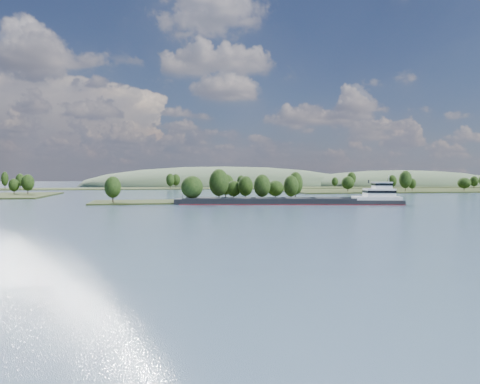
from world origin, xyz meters
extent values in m
plane|color=#3C4C67|center=(0.00, 120.00, 0.00)|extent=(1800.00, 1800.00, 0.00)
cube|color=black|center=(0.00, 180.00, 0.00)|extent=(100.00, 30.00, 1.20)
cylinder|color=black|center=(20.49, 169.89, 2.46)|extent=(0.50, 0.50, 3.73)
ellipsoid|color=black|center=(20.49, 169.89, 7.21)|extent=(7.22, 7.22, 9.59)
cylinder|color=black|center=(8.67, 192.27, 2.51)|extent=(0.50, 0.50, 3.82)
ellipsoid|color=black|center=(8.67, 192.27, 7.37)|extent=(8.11, 8.11, 9.83)
cylinder|color=black|center=(2.46, 172.20, 2.84)|extent=(0.50, 0.50, 4.47)
ellipsoid|color=black|center=(2.46, 172.20, 8.53)|extent=(8.38, 8.38, 11.50)
cylinder|color=black|center=(11.18, 185.19, 2.01)|extent=(0.50, 0.50, 2.82)
ellipsoid|color=black|center=(11.18, 185.19, 5.59)|extent=(6.68, 6.68, 7.24)
cylinder|color=black|center=(-9.35, 166.25, 2.37)|extent=(0.50, 0.50, 3.54)
ellipsoid|color=black|center=(-9.35, 166.25, 6.87)|extent=(8.93, 8.93, 9.10)
cylinder|color=black|center=(-40.73, 175.84, 2.34)|extent=(0.50, 0.50, 3.47)
ellipsoid|color=black|center=(-40.73, 175.84, 6.76)|extent=(6.74, 6.74, 8.93)
cylinder|color=black|center=(15.82, 181.44, 2.36)|extent=(0.50, 0.50, 3.51)
ellipsoid|color=black|center=(15.82, 181.44, 6.82)|extent=(6.83, 6.83, 9.03)
cylinder|color=black|center=(39.71, 183.60, 2.67)|extent=(0.50, 0.50, 4.13)
ellipsoid|color=black|center=(39.71, 183.60, 7.92)|extent=(6.68, 6.68, 10.62)
cylinder|color=black|center=(33.74, 171.56, 2.40)|extent=(0.50, 0.50, 3.59)
ellipsoid|color=black|center=(33.74, 171.56, 6.96)|extent=(6.53, 6.53, 9.24)
cylinder|color=black|center=(30.83, 186.04, 2.02)|extent=(0.50, 0.50, 2.83)
ellipsoid|color=black|center=(30.83, 186.04, 5.62)|extent=(7.76, 7.76, 7.29)
cylinder|color=black|center=(-94.55, 267.96, 2.68)|extent=(0.50, 0.50, 3.76)
ellipsoid|color=black|center=(-94.55, 267.96, 7.45)|extent=(7.32, 7.32, 9.66)
cylinder|color=black|center=(-102.44, 269.56, 2.28)|extent=(0.50, 0.50, 2.96)
ellipsoid|color=black|center=(-102.44, 269.56, 6.04)|extent=(5.99, 5.99, 7.60)
cylinder|color=black|center=(104.34, 269.63, 2.49)|extent=(0.50, 0.50, 3.37)
ellipsoid|color=black|center=(104.34, 269.63, 6.78)|extent=(8.44, 8.44, 8.68)
cylinder|color=black|center=(197.27, 276.90, 2.33)|extent=(0.50, 0.50, 3.06)
ellipsoid|color=black|center=(197.27, 276.90, 6.22)|extent=(9.35, 9.35, 7.86)
cylinder|color=black|center=(144.55, 266.62, 3.11)|extent=(0.50, 0.50, 4.62)
ellipsoid|color=black|center=(144.55, 266.62, 8.98)|extent=(8.45, 8.45, 11.87)
cylinder|color=black|center=(157.78, 279.82, 2.25)|extent=(0.50, 0.50, 2.89)
ellipsoid|color=black|center=(157.78, 279.82, 5.93)|extent=(5.46, 5.46, 7.44)
cylinder|color=black|center=(162.21, 315.38, 2.66)|extent=(0.50, 0.50, 3.73)
ellipsoid|color=black|center=(162.21, 315.38, 7.40)|extent=(7.14, 7.14, 9.58)
cylinder|color=black|center=(245.68, 328.63, 2.51)|extent=(0.50, 0.50, 3.42)
ellipsoid|color=black|center=(245.68, 328.63, 6.86)|extent=(7.10, 7.10, 8.80)
cube|color=black|center=(0.00, 400.00, 0.00)|extent=(900.00, 60.00, 1.20)
cylinder|color=black|center=(-142.68, 398.31, 2.95)|extent=(0.50, 0.50, 4.69)
ellipsoid|color=black|center=(-142.68, 398.31, 8.91)|extent=(5.75, 5.75, 12.06)
cylinder|color=black|center=(142.54, 382.23, 2.18)|extent=(0.50, 0.50, 3.16)
ellipsoid|color=black|center=(142.54, 382.23, 6.20)|extent=(5.93, 5.93, 8.13)
cylinder|color=black|center=(-1.03, 404.17, 2.64)|extent=(0.50, 0.50, 4.08)
ellipsoid|color=black|center=(-1.03, 404.17, 7.82)|extent=(7.87, 7.87, 10.48)
cylinder|color=black|center=(174.84, 416.69, 2.99)|extent=(0.50, 0.50, 4.78)
ellipsoid|color=black|center=(174.84, 416.69, 9.08)|extent=(9.09, 9.09, 12.30)
cylinder|color=black|center=(-130.41, 396.36, 2.69)|extent=(0.50, 0.50, 4.18)
ellipsoid|color=black|center=(-130.41, 396.36, 8.01)|extent=(7.06, 7.06, 10.76)
cylinder|color=black|center=(56.10, 388.81, 2.44)|extent=(0.50, 0.50, 3.69)
ellipsoid|color=black|center=(56.10, 388.81, 7.14)|extent=(7.60, 7.60, 9.49)
cylinder|color=black|center=(-7.34, 379.74, 2.69)|extent=(0.50, 0.50, 4.18)
ellipsoid|color=black|center=(-7.34, 379.74, 8.00)|extent=(7.02, 7.02, 10.75)
ellipsoid|color=#3D5037|center=(260.00, 470.00, 0.00)|extent=(260.00, 140.00, 36.00)
ellipsoid|color=#3D5037|center=(60.00, 500.00, 0.00)|extent=(320.00, 160.00, 44.00)
cube|color=black|center=(29.51, 158.78, 0.55)|extent=(88.43, 30.25, 2.42)
cube|color=maroon|center=(29.51, 158.78, 0.06)|extent=(88.69, 30.52, 0.28)
cube|color=black|center=(22.10, 166.00, 2.09)|extent=(66.74, 15.55, 0.88)
cube|color=black|center=(19.71, 155.46, 2.09)|extent=(66.74, 15.55, 0.88)
cube|color=black|center=(20.91, 160.73, 1.93)|extent=(66.69, 24.30, 0.33)
cube|color=black|center=(-2.74, 166.10, 2.26)|extent=(11.67, 11.01, 0.39)
cube|color=black|center=(9.08, 163.41, 2.26)|extent=(11.67, 11.01, 0.39)
cube|color=black|center=(20.91, 160.73, 2.26)|extent=(11.67, 11.01, 0.39)
cube|color=black|center=(32.73, 158.05, 2.26)|extent=(11.67, 11.01, 0.39)
cube|color=black|center=(44.55, 155.37, 2.26)|extent=(11.67, 11.01, 0.39)
cube|color=black|center=(-14.03, 168.66, 0.99)|extent=(5.42, 10.41, 2.20)
cylinder|color=black|center=(-12.95, 168.41, 2.54)|extent=(0.32, 0.32, 2.42)
cube|color=silver|center=(62.83, 151.22, 2.42)|extent=(19.54, 14.22, 1.32)
cube|color=silver|center=(63.90, 150.98, 4.63)|extent=(12.70, 11.04, 3.31)
cube|color=black|center=(63.90, 150.98, 5.07)|extent=(12.96, 11.30, 0.99)
cube|color=silver|center=(64.98, 150.74, 7.49)|extent=(7.91, 7.91, 2.42)
cube|color=black|center=(64.98, 150.74, 7.94)|extent=(8.18, 8.18, 0.88)
cube|color=silver|center=(64.98, 150.74, 8.82)|extent=(8.44, 8.44, 0.22)
cylinder|color=silver|center=(67.66, 150.13, 10.14)|extent=(0.26, 0.26, 2.87)
cylinder|color=black|center=(61.41, 154.94, 9.04)|extent=(0.66, 0.66, 1.32)
camera|label=1|loc=(-27.33, -20.98, 11.30)|focal=35.00mm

